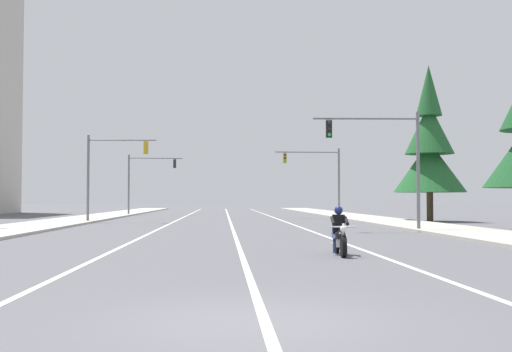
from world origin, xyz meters
The scene contains 12 objects.
ground_plane centered at (0.00, 0.00, 0.00)m, with size 400.00×400.00×0.00m, color #515156.
lane_stripe_center centered at (0.19, 45.00, 0.00)m, with size 0.16×100.00×0.01m, color beige.
lane_stripe_left centered at (-3.90, 45.00, 0.00)m, with size 0.16×100.00×0.01m, color beige.
lane_stripe_right centered at (4.21, 45.00, 0.00)m, with size 0.16×100.00×0.01m, color beige.
sidewalk_kerb_right centered at (11.48, 40.00, 0.07)m, with size 4.40×110.00×0.14m, color #ADA89E.
sidewalk_kerb_left centered at (-11.48, 40.00, 0.07)m, with size 4.40×110.00×0.14m, color #ADA89E.
motorcycle_with_rider centered at (3.11, 9.93, 0.59)m, with size 0.70×2.19×1.46m.
traffic_signal_near_right centered at (8.17, 23.28, 4.14)m, with size 5.56×0.37×6.20m.
traffic_signal_near_left centered at (-8.50, 35.97, 4.10)m, with size 4.89×0.42×6.20m.
traffic_signal_mid_right centered at (8.35, 46.62, 4.16)m, with size 5.85×0.55×6.20m.
traffic_signal_mid_left centered at (-8.33, 55.60, 4.14)m, with size 5.54×0.65×6.20m.
conifer_tree_right_verge_far centered at (14.91, 36.58, 5.32)m, with size 5.28×5.28×11.62m.
Camera 1 is at (-0.39, -8.52, 1.68)m, focal length 43.66 mm.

